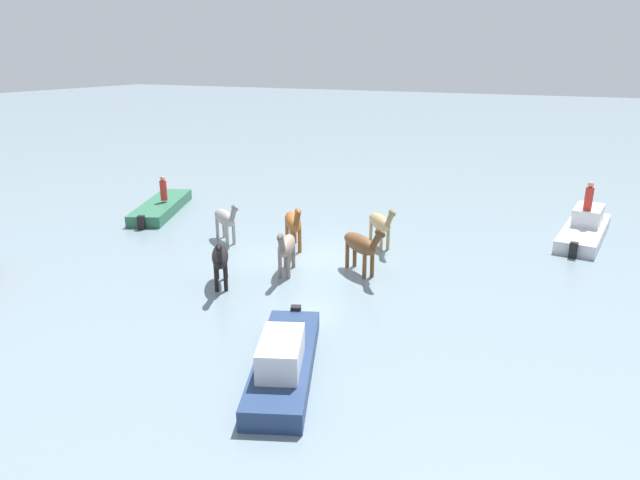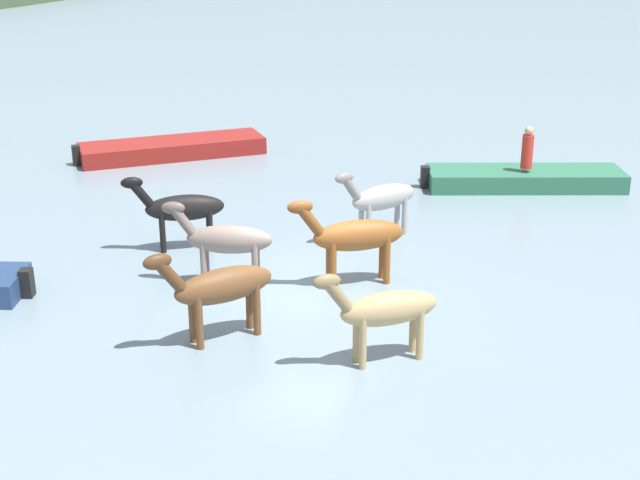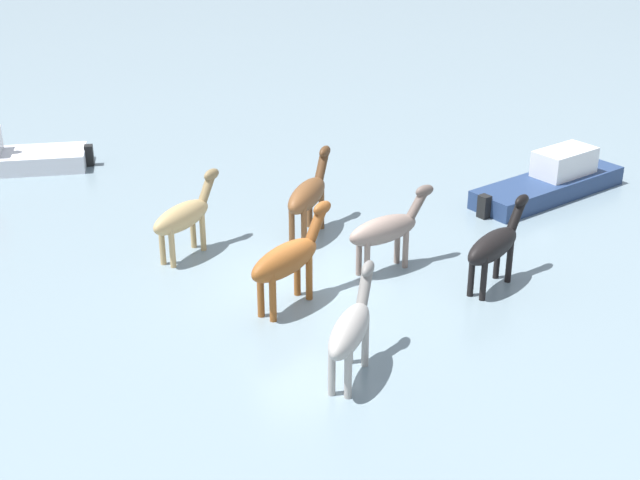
{
  "view_description": "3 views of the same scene",
  "coord_description": "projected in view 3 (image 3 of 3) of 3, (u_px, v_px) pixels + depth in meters",
  "views": [
    {
      "loc": [
        -9.31,
        17.88,
        7.27
      ],
      "look_at": [
        -0.5,
        -0.43,
        0.61
      ],
      "focal_mm": 31.86,
      "sensor_mm": 36.0,
      "label": 1
    },
    {
      "loc": [
        -15.29,
        -6.78,
        7.41
      ],
      "look_at": [
        0.06,
        -0.25,
        1.16
      ],
      "focal_mm": 49.75,
      "sensor_mm": 36.0,
      "label": 2
    },
    {
      "loc": [
        16.45,
        -4.39,
        8.74
      ],
      "look_at": [
        -0.66,
        0.36,
        0.72
      ],
      "focal_mm": 49.88,
      "sensor_mm": 36.0,
      "label": 3
    }
  ],
  "objects": [
    {
      "name": "horse_gray_outer",
      "position": [
        386.0,
        229.0,
        19.36
      ],
      "size": [
        1.1,
        2.28,
        1.79
      ],
      "rotation": [
        0.0,
        0.0,
        1.91
      ],
      "color": "gray",
      "rests_on": "ground_plane"
    },
    {
      "name": "horse_rear_stallion",
      "position": [
        351.0,
        329.0,
        15.42
      ],
      "size": [
        2.1,
        1.58,
        1.79
      ],
      "rotation": [
        0.0,
        0.0,
        2.55
      ],
      "color": "#9E9993",
      "rests_on": "ground_plane"
    },
    {
      "name": "horse_pinto_flank",
      "position": [
        288.0,
        259.0,
        17.81
      ],
      "size": [
        1.82,
        2.21,
        1.93
      ],
      "rotation": [
        0.0,
        0.0,
        2.22
      ],
      "color": "brown",
      "rests_on": "ground_plane"
    },
    {
      "name": "horse_chestnut_trailing",
      "position": [
        308.0,
        195.0,
        21.09
      ],
      "size": [
        2.19,
        1.76,
        1.9
      ],
      "rotation": [
        0.0,
        0.0,
        2.51
      ],
      "color": "brown",
      "rests_on": "ground_plane"
    },
    {
      "name": "ground_plane",
      "position": [
        312.0,
        284.0,
        19.12
      ],
      "size": [
        195.56,
        195.56,
        0.0
      ],
      "primitive_type": "plane",
      "color": "gray"
    },
    {
      "name": "boat_skiff_near",
      "position": [
        551.0,
        184.0,
        23.8
      ],
      "size": [
        2.99,
        4.92,
        1.34
      ],
      "rotation": [
        0.0,
        0.0,
        1.95
      ],
      "color": "navy",
      "rests_on": "ground_plane"
    },
    {
      "name": "horse_dark_mare",
      "position": [
        184.0,
        216.0,
        20.05
      ],
      "size": [
        1.81,
        1.93,
        1.78
      ],
      "rotation": [
        0.0,
        0.0,
        2.31
      ],
      "color": "tan",
      "rests_on": "ground_plane"
    },
    {
      "name": "horse_lead",
      "position": [
        495.0,
        245.0,
        18.6
      ],
      "size": [
        1.61,
        2.1,
        1.8
      ],
      "rotation": [
        0.0,
        0.0,
        2.18
      ],
      "color": "black",
      "rests_on": "ground_plane"
    }
  ]
}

